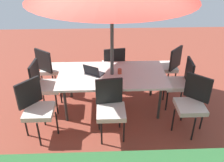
{
  "coord_description": "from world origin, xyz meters",
  "views": [
    {
      "loc": [
        0.16,
        3.97,
        2.88
      ],
      "look_at": [
        0.0,
        0.0,
        0.59
      ],
      "focal_mm": 39.34,
      "sensor_mm": 36.0,
      "label": 1
    }
  ],
  "objects_px": {
    "chair_southwest": "(168,65)",
    "chair_north": "(110,107)",
    "chair_northwest": "(192,102)",
    "chair_south": "(113,65)",
    "dining_table": "(112,76)",
    "chair_east": "(44,84)",
    "cup": "(120,71)",
    "chair_southeast": "(50,67)",
    "chair_west": "(180,81)",
    "laptop": "(93,72)",
    "chair_northeast": "(36,107)"
  },
  "relations": [
    {
      "from": "chair_northeast",
      "to": "laptop",
      "type": "height_order",
      "value": "chair_northeast"
    },
    {
      "from": "chair_west",
      "to": "chair_south",
      "type": "distance_m",
      "value": 1.45
    },
    {
      "from": "chair_east",
      "to": "cup",
      "type": "relative_size",
      "value": 10.67
    },
    {
      "from": "chair_northwest",
      "to": "chair_south",
      "type": "bearing_deg",
      "value": 172.69
    },
    {
      "from": "dining_table",
      "to": "cup",
      "type": "distance_m",
      "value": 0.17
    },
    {
      "from": "chair_northwest",
      "to": "chair_south",
      "type": "height_order",
      "value": "same"
    },
    {
      "from": "chair_southeast",
      "to": "chair_west",
      "type": "relative_size",
      "value": 1.0
    },
    {
      "from": "chair_northeast",
      "to": "chair_southeast",
      "type": "relative_size",
      "value": 1.0
    },
    {
      "from": "chair_northwest",
      "to": "cup",
      "type": "relative_size",
      "value": 10.67
    },
    {
      "from": "chair_northeast",
      "to": "chair_south",
      "type": "relative_size",
      "value": 1.0
    },
    {
      "from": "chair_southwest",
      "to": "laptop",
      "type": "distance_m",
      "value": 1.74
    },
    {
      "from": "chair_west",
      "to": "chair_north",
      "type": "height_order",
      "value": "same"
    },
    {
      "from": "chair_west",
      "to": "laptop",
      "type": "relative_size",
      "value": 2.45
    },
    {
      "from": "dining_table",
      "to": "chair_northwest",
      "type": "relative_size",
      "value": 2.02
    },
    {
      "from": "dining_table",
      "to": "laptop",
      "type": "height_order",
      "value": "laptop"
    },
    {
      "from": "chair_east",
      "to": "laptop",
      "type": "relative_size",
      "value": 2.45
    },
    {
      "from": "chair_south",
      "to": "laptop",
      "type": "bearing_deg",
      "value": 54.44
    },
    {
      "from": "chair_southeast",
      "to": "chair_east",
      "type": "bearing_deg",
      "value": 128.58
    },
    {
      "from": "chair_northeast",
      "to": "chair_north",
      "type": "relative_size",
      "value": 1.0
    },
    {
      "from": "chair_southwest",
      "to": "laptop",
      "type": "xyz_separation_m",
      "value": [
        1.58,
        0.71,
        0.23
      ]
    },
    {
      "from": "dining_table",
      "to": "chair_east",
      "type": "xyz_separation_m",
      "value": [
        1.27,
        -0.02,
        -0.14
      ]
    },
    {
      "from": "chair_southeast",
      "to": "chair_northwest",
      "type": "relative_size",
      "value": 1.0
    },
    {
      "from": "chair_northwest",
      "to": "laptop",
      "type": "xyz_separation_m",
      "value": [
        1.64,
        -0.67,
        0.23
      ]
    },
    {
      "from": "cup",
      "to": "chair_northwest",
      "type": "bearing_deg",
      "value": 148.99
    },
    {
      "from": "chair_north",
      "to": "laptop",
      "type": "relative_size",
      "value": 2.45
    },
    {
      "from": "dining_table",
      "to": "chair_northwest",
      "type": "distance_m",
      "value": 1.48
    },
    {
      "from": "cup",
      "to": "chair_southwest",
      "type": "bearing_deg",
      "value": -148.06
    },
    {
      "from": "chair_northeast",
      "to": "chair_northwest",
      "type": "distance_m",
      "value": 2.55
    },
    {
      "from": "dining_table",
      "to": "laptop",
      "type": "distance_m",
      "value": 0.35
    },
    {
      "from": "dining_table",
      "to": "chair_south",
      "type": "distance_m",
      "value": 0.77
    },
    {
      "from": "chair_south",
      "to": "chair_east",
      "type": "distance_m",
      "value": 1.52
    },
    {
      "from": "chair_northeast",
      "to": "chair_southeast",
      "type": "xyz_separation_m",
      "value": [
        0.03,
        -1.42,
        0.0
      ]
    },
    {
      "from": "chair_east",
      "to": "chair_north",
      "type": "relative_size",
      "value": 1.0
    },
    {
      "from": "chair_north",
      "to": "chair_east",
      "type": "bearing_deg",
      "value": 140.93
    },
    {
      "from": "chair_south",
      "to": "chair_southwest",
      "type": "height_order",
      "value": "same"
    },
    {
      "from": "chair_north",
      "to": "chair_northwest",
      "type": "bearing_deg",
      "value": -3.33
    },
    {
      "from": "chair_northwest",
      "to": "chair_north",
      "type": "distance_m",
      "value": 1.36
    },
    {
      "from": "chair_southeast",
      "to": "chair_east",
      "type": "height_order",
      "value": "same"
    },
    {
      "from": "chair_north",
      "to": "cup",
      "type": "height_order",
      "value": "chair_north"
    },
    {
      "from": "laptop",
      "to": "cup",
      "type": "height_order",
      "value": "laptop"
    },
    {
      "from": "chair_northwest",
      "to": "chair_east",
      "type": "height_order",
      "value": "same"
    },
    {
      "from": "chair_northwest",
      "to": "cup",
      "type": "xyz_separation_m",
      "value": [
        1.16,
        -0.7,
        0.23
      ]
    },
    {
      "from": "chair_south",
      "to": "chair_west",
      "type": "bearing_deg",
      "value": 140.56
    },
    {
      "from": "cup",
      "to": "chair_southeast",
      "type": "bearing_deg",
      "value": -25.77
    },
    {
      "from": "chair_northwest",
      "to": "chair_south",
      "type": "distance_m",
      "value": 1.9
    },
    {
      "from": "chair_east",
      "to": "chair_north",
      "type": "bearing_deg",
      "value": -118.5
    },
    {
      "from": "chair_southeast",
      "to": "chair_west",
      "type": "distance_m",
      "value": 2.66
    },
    {
      "from": "chair_west",
      "to": "laptop",
      "type": "bearing_deg",
      "value": -84.94
    },
    {
      "from": "chair_southwest",
      "to": "chair_north",
      "type": "bearing_deg",
      "value": 1.25
    },
    {
      "from": "chair_east",
      "to": "laptop",
      "type": "distance_m",
      "value": 0.96
    }
  ]
}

